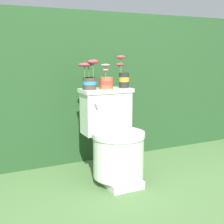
{
  "coord_description": "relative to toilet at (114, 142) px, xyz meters",
  "views": [
    {
      "loc": [
        -1.03,
        -2.07,
        0.99
      ],
      "look_at": [
        0.01,
        0.09,
        0.54
      ],
      "focal_mm": 50.0,
      "sensor_mm": 36.0,
      "label": 1
    }
  ],
  "objects": [
    {
      "name": "hedge_backdrop",
      "position": [
        -0.01,
        1.0,
        0.37
      ],
      "size": [
        4.31,
        0.98,
        1.37
      ],
      "color": "#234723",
      "rests_on": "ground"
    },
    {
      "name": "ground_plane",
      "position": [
        -0.01,
        -0.04,
        -0.32
      ],
      "size": [
        12.0,
        12.0,
        0.0
      ],
      "primitive_type": "plane",
      "color": "#4C703D"
    },
    {
      "name": "potted_plant_middle",
      "position": [
        0.15,
        0.14,
        0.5
      ],
      "size": [
        0.11,
        0.08,
        0.26
      ],
      "color": "#262628",
      "rests_on": "toilet"
    },
    {
      "name": "potted_plant_left",
      "position": [
        -0.15,
        0.15,
        0.49
      ],
      "size": [
        0.16,
        0.11,
        0.23
      ],
      "color": "#47382D",
      "rests_on": "toilet"
    },
    {
      "name": "toilet",
      "position": [
        0.0,
        0.0,
        0.0
      ],
      "size": [
        0.41,
        0.53,
        0.72
      ],
      "color": "silver",
      "rests_on": "ground"
    },
    {
      "name": "potted_plant_midleft",
      "position": [
        -0.01,
        0.14,
        0.46
      ],
      "size": [
        0.11,
        0.11,
        0.2
      ],
      "color": "#9E5638",
      "rests_on": "toilet"
    }
  ]
}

